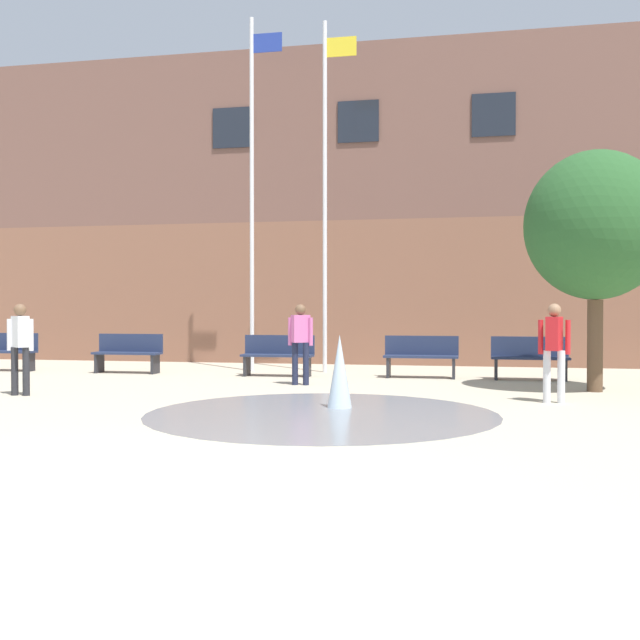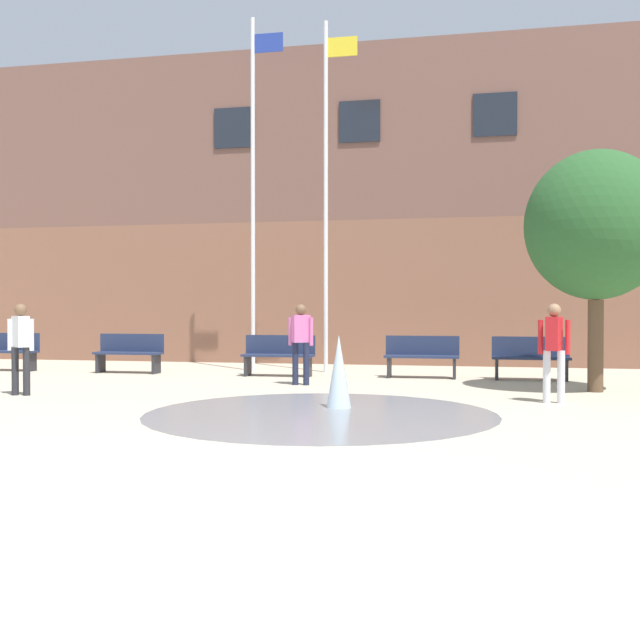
# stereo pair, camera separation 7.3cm
# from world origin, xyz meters

# --- Properties ---
(ground_plane) EXTENTS (100.00, 100.00, 0.00)m
(ground_plane) POSITION_xyz_m (0.00, 0.00, 0.00)
(ground_plane) COLOR #BCB299
(library_building) EXTENTS (36.00, 6.05, 8.59)m
(library_building) POSITION_xyz_m (0.00, 17.38, 4.30)
(library_building) COLOR brown
(library_building) RESTS_ON ground
(splash_fountain) EXTENTS (5.07, 5.07, 1.12)m
(splash_fountain) POSITION_xyz_m (0.91, 5.44, 0.25)
(splash_fountain) COLOR gray
(splash_fountain) RESTS_ON ground
(park_bench_far_left) EXTENTS (1.60, 0.44, 0.91)m
(park_bench_far_left) POSITION_xyz_m (-8.08, 10.79, 0.48)
(park_bench_far_left) COLOR #28282D
(park_bench_far_left) RESTS_ON ground
(park_bench_under_left_flagpole) EXTENTS (1.60, 0.44, 0.91)m
(park_bench_under_left_flagpole) POSITION_xyz_m (-4.89, 10.82, 0.48)
(park_bench_under_left_flagpole) COLOR #28282D
(park_bench_under_left_flagpole) RESTS_ON ground
(park_bench_center) EXTENTS (1.60, 0.44, 0.91)m
(park_bench_center) POSITION_xyz_m (-1.25, 10.72, 0.48)
(park_bench_center) COLOR #28282D
(park_bench_center) RESTS_ON ground
(park_bench_under_right_flagpole) EXTENTS (1.60, 0.44, 0.91)m
(park_bench_under_right_flagpole) POSITION_xyz_m (1.89, 10.96, 0.48)
(park_bench_under_right_flagpole) COLOR #28282D
(park_bench_under_right_flagpole) RESTS_ON ground
(park_bench_near_trashcan) EXTENTS (1.60, 0.44, 0.91)m
(park_bench_near_trashcan) POSITION_xyz_m (4.17, 10.95, 0.48)
(park_bench_near_trashcan) COLOR #28282D
(park_bench_near_trashcan) RESTS_ON ground
(adult_in_red) EXTENTS (0.50, 0.36, 1.59)m
(adult_in_red) POSITION_xyz_m (-4.71, 6.29, 0.93)
(adult_in_red) COLOR #28282D
(adult_in_red) RESTS_ON ground
(adult_watching) EXTENTS (0.50, 0.36, 1.59)m
(adult_watching) POSITION_xyz_m (-0.34, 8.97, 0.93)
(adult_watching) COLOR #1E233D
(adult_watching) RESTS_ON ground
(teen_by_trashcan) EXTENTS (0.50, 0.39, 1.59)m
(teen_by_trashcan) POSITION_xyz_m (4.25, 7.08, 0.93)
(teen_by_trashcan) COLOR silver
(teen_by_trashcan) RESTS_ON ground
(flagpole_left) EXTENTS (0.80, 0.10, 8.48)m
(flagpole_left) POSITION_xyz_m (-2.20, 11.98, 4.49)
(flagpole_left) COLOR silver
(flagpole_left) RESTS_ON ground
(flagpole_right) EXTENTS (0.80, 0.10, 8.26)m
(flagpole_right) POSITION_xyz_m (-0.41, 11.98, 4.38)
(flagpole_right) COLOR silver
(flagpole_right) RESTS_ON ground
(street_tree_near_building) EXTENTS (2.54, 2.54, 4.37)m
(street_tree_near_building) POSITION_xyz_m (5.16, 8.90, 3.00)
(street_tree_near_building) COLOR brown
(street_tree_near_building) RESTS_ON ground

